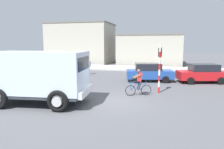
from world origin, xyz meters
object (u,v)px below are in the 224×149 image
truck_foreground (39,74)px  pedestrian_near_kerb (89,67)px  traffic_light_pole (160,63)px  car_white_mid (149,72)px  car_red_near (202,73)px  cyclist (139,82)px

truck_foreground → pedestrian_near_kerb: size_ratio=3.48×
traffic_light_pole → car_white_mid: size_ratio=0.75×
car_red_near → cyclist: bearing=-129.9°
cyclist → car_white_mid: size_ratio=0.40×
car_red_near → pedestrian_near_kerb: size_ratio=2.65×
cyclist → car_red_near: cyclist is taller
cyclist → traffic_light_pole: traffic_light_pole is taller
truck_foreground → traffic_light_pole: 7.69m
truck_foreground → pedestrian_near_kerb: 10.92m
pedestrian_near_kerb → car_red_near: bearing=-10.6°
traffic_light_pole → car_white_mid: (-0.95, 4.10, -1.25)m
truck_foreground → car_white_mid: bearing=56.7°
cyclist → car_red_near: (4.75, 5.67, -0.05)m
cyclist → car_white_mid: cyclist is taller
truck_foreground → cyclist: 6.08m
car_red_near → car_white_mid: (-4.44, -0.47, 0.00)m
traffic_light_pole → car_red_near: size_ratio=0.75×
car_red_near → car_white_mid: 4.46m
truck_foreground → cyclist: (5.16, 3.11, -0.80)m
car_red_near → traffic_light_pole: bearing=-127.4°
car_red_near → car_white_mid: same height
pedestrian_near_kerb → car_white_mid: bearing=-21.0°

